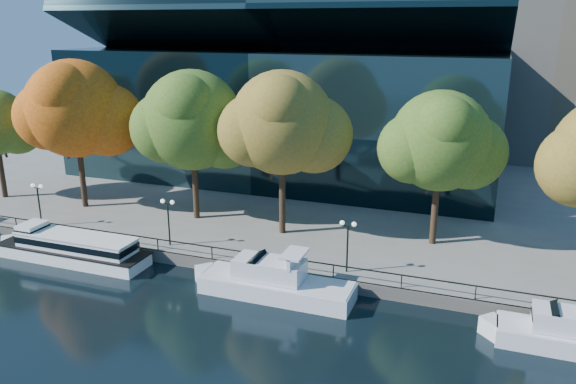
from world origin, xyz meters
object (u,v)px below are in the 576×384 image
at_px(tour_boat, 69,247).
at_px(tree_3, 284,125).
at_px(tree_4, 442,143).
at_px(lamp_2, 348,235).
at_px(cruiser_near, 270,281).
at_px(tree_1, 76,111).
at_px(cruiser_far, 566,334).
at_px(tree_2, 194,123).
at_px(lamp_0, 38,195).
at_px(lamp_1, 168,212).

relative_size(tour_boat, tree_3, 1.03).
bearing_deg(tree_4, lamp_2, -124.79).
relative_size(tour_boat, lamp_2, 3.66).
relative_size(tree_3, lamp_2, 3.56).
bearing_deg(cruiser_near, tour_boat, 179.57).
distance_m(tour_boat, tree_1, 14.93).
bearing_deg(cruiser_near, cruiser_far, -1.10).
distance_m(tree_2, tree_3, 9.21).
xyz_separation_m(lamp_0, lamp_2, (28.95, 0.00, 0.00)).
height_order(tree_2, lamp_1, tree_2).
xyz_separation_m(tree_2, tree_3, (9.15, -0.91, 0.46)).
height_order(cruiser_near, cruiser_far, cruiser_near).
distance_m(lamp_1, lamp_2, 15.33).
distance_m(tree_1, tree_4, 34.54).
height_order(tour_boat, lamp_1, lamp_1).
bearing_deg(tree_1, tree_2, 3.78).
relative_size(tree_2, tree_4, 1.09).
bearing_deg(lamp_2, cruiser_near, -141.68).
bearing_deg(tree_4, tree_1, -176.77).
height_order(tree_3, lamp_1, tree_3).
xyz_separation_m(tour_boat, lamp_2, (22.80, 3.59, 2.79)).
height_order(tour_boat, lamp_2, lamp_2).
height_order(lamp_0, lamp_2, same).
height_order(tour_boat, tree_4, tree_4).
relative_size(cruiser_near, lamp_0, 3.08).
relative_size(cruiser_near, tree_4, 0.96).
height_order(tree_2, tree_3, tree_3).
xyz_separation_m(cruiser_near, tree_3, (-2.58, 9.74, 9.59)).
bearing_deg(lamp_2, lamp_0, 180.00).
xyz_separation_m(tree_1, tree_2, (12.44, 0.82, -0.53)).
xyz_separation_m(cruiser_far, tree_4, (-9.07, 12.15, 8.66)).
xyz_separation_m(lamp_1, lamp_2, (15.33, 0.00, 0.00)).
bearing_deg(tree_1, tree_3, -0.22).
height_order(tree_2, tree_4, tree_2).
bearing_deg(tree_2, tree_3, -5.65).
bearing_deg(lamp_2, lamp_1, 180.00).
bearing_deg(lamp_2, tree_1, 168.07).
xyz_separation_m(tree_1, lamp_0, (-0.08, -6.10, -6.80)).
height_order(cruiser_near, lamp_1, lamp_1).
relative_size(tree_1, lamp_2, 3.66).
distance_m(tree_1, tree_3, 21.59).
bearing_deg(lamp_1, tree_2, 99.16).
relative_size(cruiser_far, lamp_0, 2.44).
relative_size(tree_1, tree_2, 1.05).
distance_m(cruiser_far, tree_2, 34.26).
bearing_deg(lamp_1, tree_4, 21.05).
relative_size(lamp_1, lamp_2, 1.00).
bearing_deg(tour_boat, tree_3, 31.78).
xyz_separation_m(cruiser_far, lamp_2, (-14.66, 4.10, 2.96)).
bearing_deg(cruiser_far, tree_3, 155.25).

